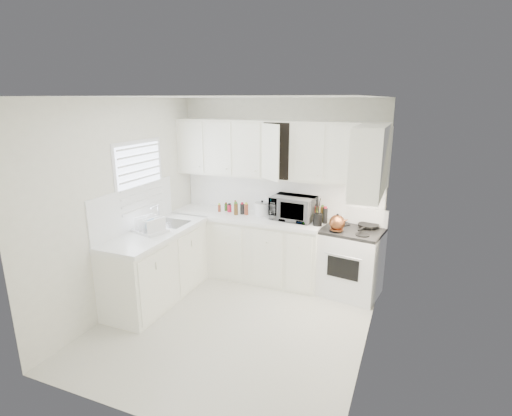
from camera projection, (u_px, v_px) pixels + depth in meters
The scene contains 35 objects.
floor at pixel (234, 324), 4.71m from camera, with size 3.20×3.20×0.00m, color silver.
ceiling at pixel (230, 97), 4.02m from camera, with size 3.20×3.20×0.00m, color white.
wall_back at pixel (279, 190), 5.80m from camera, with size 3.00×3.00×0.00m, color white.
wall_front at pixel (139, 278), 2.94m from camera, with size 3.00×3.00×0.00m, color white.
wall_left at pixel (123, 206), 4.91m from camera, with size 3.20×3.20×0.00m, color white.
wall_right at pixel (372, 236), 3.82m from camera, with size 3.20×3.20×0.00m, color white.
window_blinds at pixel (141, 181), 5.15m from camera, with size 0.06×0.96×1.06m, color white, non-canonical shape.
lower_cabinets_back at pixel (247, 247), 5.90m from camera, with size 2.22×0.60×0.90m, color white, non-canonical shape.
lower_cabinets_left at pixel (157, 267), 5.21m from camera, with size 0.60×1.60×0.90m, color white, non-canonical shape.
countertop_back at pixel (247, 217), 5.76m from camera, with size 2.24×0.64×0.05m, color white.
countertop_left at pixel (155, 233), 5.08m from camera, with size 0.64×1.62×0.05m, color white.
backsplash_back at pixel (279, 195), 5.81m from camera, with size 2.98×0.02×0.55m, color white.
backsplash_left at pixel (135, 208), 5.11m from camera, with size 0.02×1.60×0.55m, color white.
upper_cabinets_back at pixel (276, 178), 5.60m from camera, with size 3.00×0.33×0.80m, color white, non-canonical shape.
upper_cabinets_right at pixel (367, 196), 4.56m from camera, with size 0.33×0.90×0.80m, color white, non-canonical shape.
sink at pixel (170, 215), 5.35m from camera, with size 0.42×0.38×0.30m, color gray, non-canonical shape.
stove at pixel (351, 253), 5.30m from camera, with size 0.77×0.63×1.18m, color white, non-canonical shape.
tea_kettle at pixel (337, 222), 5.10m from camera, with size 0.25×0.22×0.23m, color brown, non-canonical shape.
frying_pan at pixel (368, 225), 5.28m from camera, with size 0.27×0.46×0.04m, color black, non-canonical shape.
microwave at pixel (293, 205), 5.51m from camera, with size 0.59×0.33×0.40m, color gray.
rice_cooker at pixel (262, 208), 5.73m from camera, with size 0.22×0.22×0.22m, color white, non-canonical shape.
paper_towel at pixel (269, 204), 5.81m from camera, with size 0.12×0.12×0.27m, color white.
utensil_crock at pixel (318, 211), 5.24m from camera, with size 0.13×0.13×0.39m, color black, non-canonical shape.
dish_rack at pixel (150, 223), 5.00m from camera, with size 0.41×0.31×0.23m, color white, non-canonical shape.
spice_left_0 at pixel (222, 206), 6.02m from camera, with size 0.06×0.06×0.13m, color brown.
spice_left_1 at pixel (224, 208), 5.91m from camera, with size 0.06×0.06×0.13m, color #366822.
spice_left_2 at pixel (231, 207), 5.97m from camera, with size 0.06×0.06×0.13m, color red.
spice_left_3 at pixel (233, 209), 5.86m from camera, with size 0.06×0.06×0.13m, color #CCED37.
spice_left_4 at pixel (240, 208), 5.91m from camera, with size 0.06×0.06×0.13m, color brown.
spice_left_5 at pixel (242, 210), 5.80m from camera, with size 0.06×0.06×0.13m, color black.
spice_left_6 at pixel (249, 209), 5.86m from camera, with size 0.06×0.06×0.13m, color brown.
sauce_right_0 at pixel (315, 213), 5.53m from camera, with size 0.06×0.06×0.19m, color red.
sauce_right_1 at pixel (318, 214), 5.45m from camera, with size 0.06×0.06×0.19m, color #CCED37.
sauce_right_2 at pixel (323, 214), 5.49m from camera, with size 0.06×0.06×0.19m, color brown.
sauce_right_3 at pixel (326, 215), 5.41m from camera, with size 0.06×0.06×0.19m, color black.
Camera 1 is at (1.82, -3.77, 2.58)m, focal length 27.82 mm.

